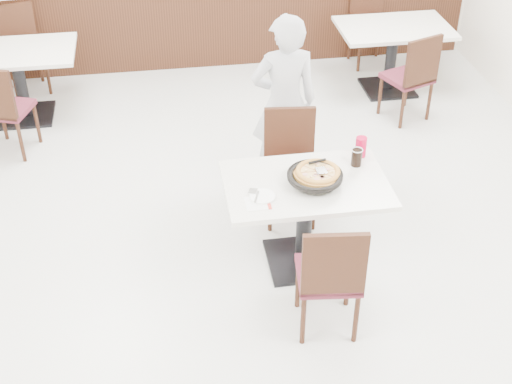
{
  "coord_description": "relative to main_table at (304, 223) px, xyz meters",
  "views": [
    {
      "loc": [
        -0.83,
        -4.42,
        3.68
      ],
      "look_at": [
        -0.17,
        -0.3,
        0.76
      ],
      "focal_mm": 50.0,
      "sensor_mm": 36.0,
      "label": 1
    }
  ],
  "objects": [
    {
      "name": "pizza",
      "position": [
        0.09,
        0.01,
        0.44
      ],
      "size": [
        0.4,
        0.4,
        0.02
      ],
      "primitive_type": "cylinder",
      "rotation": [
        0.0,
        0.0,
        -0.14
      ],
      "color": "#C08536",
      "rests_on": "pizza_pan"
    },
    {
      "name": "bg_table_right",
      "position": [
        1.58,
        2.78,
        0.0
      ],
      "size": [
        1.21,
        0.81,
        0.75
      ],
      "primitive_type": null,
      "rotation": [
        0.0,
        0.0,
        -0.01
      ],
      "color": "silver",
      "rests_on": "floor"
    },
    {
      "name": "main_table",
      "position": [
        0.0,
        0.0,
        0.0
      ],
      "size": [
        1.3,
        0.96,
        0.75
      ],
      "primitive_type": null,
      "rotation": [
        0.0,
        0.0,
        -0.14
      ],
      "color": "silver",
      "rests_on": "floor"
    },
    {
      "name": "bg_chair_left_far",
      "position": [
        -2.42,
        3.37,
        0.1
      ],
      "size": [
        0.53,
        0.53,
        0.95
      ],
      "primitive_type": null,
      "rotation": [
        0.0,
        0.0,
        3.47
      ],
      "color": "black",
      "rests_on": "floor"
    },
    {
      "name": "fork",
      "position": [
        -0.39,
        -0.15,
        0.39
      ],
      "size": [
        0.06,
        0.14,
        0.0
      ],
      "primitive_type": "cube",
      "rotation": [
        0.0,
        0.0,
        -0.35
      ],
      "color": "silver",
      "rests_on": "side_plate"
    },
    {
      "name": "chair_near",
      "position": [
        0.02,
        -0.69,
        0.1
      ],
      "size": [
        0.46,
        0.46,
        0.95
      ],
      "primitive_type": null,
      "rotation": [
        0.0,
        0.0,
        -0.11
      ],
      "color": "black",
      "rests_on": "floor"
    },
    {
      "name": "napkin",
      "position": [
        -0.39,
        -0.2,
        0.38
      ],
      "size": [
        0.17,
        0.17,
        0.0
      ],
      "primitive_type": "cube",
      "rotation": [
        0.0,
        0.0,
        0.0
      ],
      "color": "white",
      "rests_on": "main_table"
    },
    {
      "name": "pizza_server",
      "position": [
        0.11,
        0.0,
        0.47
      ],
      "size": [
        0.08,
        0.1,
        0.0
      ],
      "primitive_type": "cube",
      "rotation": [
        0.0,
        0.0,
        0.04
      ],
      "color": "silver",
      "rests_on": "pizza"
    },
    {
      "name": "floor",
      "position": [
        -0.21,
        0.23,
        -0.38
      ],
      "size": [
        7.0,
        7.0,
        0.0
      ],
      "primitive_type": "plane",
      "color": "beige",
      "rests_on": "ground"
    },
    {
      "name": "chair_far",
      "position": [
        0.01,
        0.59,
        0.1
      ],
      "size": [
        0.46,
        0.46,
        0.95
      ],
      "primitive_type": null,
      "rotation": [
        0.0,
        0.0,
        3.04
      ],
      "color": "black",
      "rests_on": "floor"
    },
    {
      "name": "bg_chair_right_far",
      "position": [
        1.55,
        3.48,
        0.1
      ],
      "size": [
        0.44,
        0.44,
        0.95
      ],
      "primitive_type": null,
      "rotation": [
        0.0,
        0.0,
        3.2
      ],
      "color": "black",
      "rests_on": "floor"
    },
    {
      "name": "wainscot_back",
      "position": [
        -0.21,
        3.71,
        0.18
      ],
      "size": [
        5.9,
        0.03,
        1.1
      ],
      "primitive_type": "cube",
      "color": "black",
      "rests_on": "floor"
    },
    {
      "name": "pizza_pan",
      "position": [
        0.06,
        -0.03,
        0.42
      ],
      "size": [
        0.38,
        0.38,
        0.01
      ],
      "primitive_type": "cylinder",
      "rotation": [
        0.0,
        0.0,
        -0.14
      ],
      "color": "black",
      "rests_on": "trivet"
    },
    {
      "name": "bg_chair_right_near",
      "position": [
        1.54,
        2.14,
        0.1
      ],
      "size": [
        0.54,
        0.54,
        0.95
      ],
      "primitive_type": null,
      "rotation": [
        0.0,
        0.0,
        0.37
      ],
      "color": "black",
      "rests_on": "floor"
    },
    {
      "name": "bg_table_left",
      "position": [
        -2.39,
        2.76,
        0.0
      ],
      "size": [
        1.28,
        0.93,
        0.75
      ],
      "primitive_type": null,
      "rotation": [
        0.0,
        0.0,
        -0.12
      ],
      "color": "silver",
      "rests_on": "floor"
    },
    {
      "name": "red_cup",
      "position": [
        0.49,
        0.3,
        0.45
      ],
      "size": [
        0.1,
        0.1,
        0.16
      ],
      "primitive_type": "cylinder",
      "rotation": [
        0.0,
        0.0,
        -0.14
      ],
      "color": "#AD042A",
      "rests_on": "main_table"
    },
    {
      "name": "side_plate",
      "position": [
        -0.35,
        -0.13,
        0.38
      ],
      "size": [
        0.21,
        0.21,
        0.01
      ],
      "primitive_type": "cylinder",
      "rotation": [
        0.0,
        0.0,
        -0.14
      ],
      "color": "white",
      "rests_on": "napkin"
    },
    {
      "name": "cola_glass",
      "position": [
        0.42,
        0.17,
        0.44
      ],
      "size": [
        0.09,
        0.09,
        0.13
      ],
      "primitive_type": "cylinder",
      "rotation": [
        0.0,
        0.0,
        -0.14
      ],
      "color": "black",
      "rests_on": "main_table"
    },
    {
      "name": "trivet",
      "position": [
        0.11,
        -0.04,
        0.39
      ],
      "size": [
        0.12,
        0.12,
        0.04
      ],
      "primitive_type": "cylinder",
      "rotation": [
        0.0,
        0.0,
        -0.14
      ],
      "color": "black",
      "rests_on": "main_table"
    },
    {
      "name": "diner_person",
      "position": [
        0.05,
        1.14,
        0.42
      ],
      "size": [
        0.59,
        0.4,
        1.6
      ],
      "primitive_type": "imported",
      "rotation": [
        0.0,
        0.0,
        3.17
      ],
      "color": "silver",
      "rests_on": "floor"
    },
    {
      "name": "bg_chair_left_near",
      "position": [
        -2.44,
        2.09,
        0.1
      ],
      "size": [
        0.53,
        0.53,
        0.95
      ],
      "primitive_type": null,
      "rotation": [
        0.0,
        0.0,
        -0.33
      ],
      "color": "black",
      "rests_on": "floor"
    }
  ]
}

